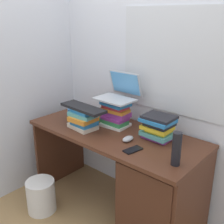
% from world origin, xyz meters
% --- Properties ---
extents(ground_plane, '(6.00, 6.00, 0.00)m').
position_xyz_m(ground_plane, '(0.00, 0.00, 0.00)').
color(ground_plane, '#9E7A4C').
extents(wall_back, '(6.00, 0.06, 2.60)m').
position_xyz_m(wall_back, '(0.00, 0.36, 1.30)').
color(wall_back, silver).
rests_on(wall_back, ground).
extents(wall_left, '(0.05, 6.00, 2.60)m').
position_xyz_m(wall_left, '(-0.90, 0.00, 1.30)').
color(wall_left, silver).
rests_on(wall_left, ground).
extents(desk, '(1.45, 0.63, 0.72)m').
position_xyz_m(desk, '(0.37, -0.02, 0.40)').
color(desk, '#4C2819').
rests_on(desk, ground).
extents(book_stack_tall, '(0.25, 0.19, 0.22)m').
position_xyz_m(book_stack_tall, '(-0.08, 0.10, 0.83)').
color(book_stack_tall, white).
rests_on(book_stack_tall, desk).
extents(book_stack_keyboard_riser, '(0.25, 0.20, 0.17)m').
position_xyz_m(book_stack_keyboard_riser, '(-0.23, -0.12, 0.80)').
color(book_stack_keyboard_riser, beige).
rests_on(book_stack_keyboard_riser, desk).
extents(book_stack_side, '(0.24, 0.21, 0.19)m').
position_xyz_m(book_stack_side, '(0.33, 0.11, 0.82)').
color(book_stack_side, '#8C338C').
rests_on(book_stack_side, desk).
extents(laptop, '(0.31, 0.28, 0.22)m').
position_xyz_m(laptop, '(-0.09, 0.16, 1.00)').
color(laptop, '#B7BABF').
rests_on(laptop, book_stack_tall).
extents(keyboard, '(0.43, 0.16, 0.02)m').
position_xyz_m(keyboard, '(-0.24, -0.12, 0.90)').
color(keyboard, black).
rests_on(keyboard, book_stack_keyboard_riser).
extents(computer_mouse, '(0.06, 0.10, 0.04)m').
position_xyz_m(computer_mouse, '(0.19, -0.07, 0.74)').
color(computer_mouse, '#A5A8AD').
rests_on(computer_mouse, desk).
extents(mug, '(0.12, 0.08, 0.09)m').
position_xyz_m(mug, '(-0.48, -0.03, 0.77)').
color(mug, '#265999').
rests_on(mug, desk).
extents(water_bottle, '(0.06, 0.06, 0.22)m').
position_xyz_m(water_bottle, '(0.62, -0.14, 0.83)').
color(water_bottle, black).
rests_on(water_bottle, desk).
extents(cell_phone, '(0.09, 0.15, 0.01)m').
position_xyz_m(cell_phone, '(0.31, -0.16, 0.73)').
color(cell_phone, black).
rests_on(cell_phone, desk).
extents(wastebasket, '(0.24, 0.24, 0.28)m').
position_xyz_m(wastebasket, '(-0.44, -0.45, 0.14)').
color(wastebasket, silver).
rests_on(wastebasket, ground).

